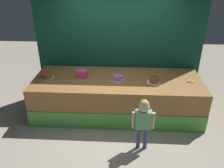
% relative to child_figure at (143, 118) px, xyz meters
% --- Properties ---
extents(ground_plane, '(12.00, 12.00, 0.00)m').
position_rel_child_figure_xyz_m(ground_plane, '(-0.49, 0.51, -0.67)').
color(ground_plane, '#ADA38E').
extents(stage_platform, '(3.62, 1.34, 0.84)m').
position_rel_child_figure_xyz_m(stage_platform, '(-0.49, 1.16, -0.25)').
color(stage_platform, '#9E6B38').
rests_on(stage_platform, ground_plane).
extents(curtain_backdrop, '(3.87, 0.08, 3.07)m').
position_rel_child_figure_xyz_m(curtain_backdrop, '(-0.49, 1.93, 0.87)').
color(curtain_backdrop, '#144C38').
rests_on(curtain_backdrop, ground_plane).
extents(child_figure, '(0.40, 0.18, 1.03)m').
position_rel_child_figure_xyz_m(child_figure, '(0.00, 0.00, 0.00)').
color(child_figure, '#3F4C8C').
rests_on(child_figure, ground_plane).
extents(pink_box, '(0.23, 0.19, 0.16)m').
position_rel_child_figure_xyz_m(pink_box, '(-1.26, 1.23, 0.25)').
color(pink_box, '#F54B9D').
rests_on(pink_box, stage_platform).
extents(donut, '(0.12, 0.12, 0.03)m').
position_rel_child_figure_xyz_m(donut, '(1.05, 1.12, 0.19)').
color(donut, beige).
rests_on(donut, stage_platform).
extents(cake_left, '(0.30, 0.30, 0.14)m').
position_rel_child_figure_xyz_m(cake_left, '(-2.03, 1.15, 0.24)').
color(cake_left, silver).
rests_on(cake_left, stage_platform).
extents(cake_center, '(0.27, 0.27, 0.13)m').
position_rel_child_figure_xyz_m(cake_center, '(-0.49, 1.11, 0.22)').
color(cake_center, silver).
rests_on(cake_center, stage_platform).
extents(cake_right, '(0.30, 0.30, 0.17)m').
position_rel_child_figure_xyz_m(cake_right, '(0.28, 1.04, 0.23)').
color(cake_right, silver).
rests_on(cake_right, stage_platform).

